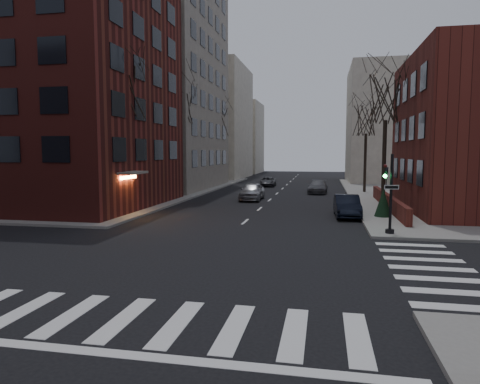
% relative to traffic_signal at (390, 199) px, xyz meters
% --- Properties ---
extents(ground, '(160.00, 160.00, 0.00)m').
position_rel_traffic_signal_xyz_m(ground, '(-7.94, -8.99, -1.91)').
color(ground, black).
rests_on(ground, ground).
extents(sidewalk_far_left, '(44.00, 44.00, 0.15)m').
position_rel_traffic_signal_xyz_m(sidewalk_far_left, '(-36.94, 21.01, -1.83)').
color(sidewalk_far_left, gray).
rests_on(sidewalk_far_left, ground).
extents(building_left_brick, '(15.00, 15.00, 18.00)m').
position_rel_traffic_signal_xyz_m(building_left_brick, '(-23.44, 7.51, 7.09)').
color(building_left_brick, maroon).
rests_on(building_left_brick, ground).
extents(building_left_tan, '(18.00, 18.00, 28.00)m').
position_rel_traffic_signal_xyz_m(building_left_tan, '(-24.94, 25.01, 12.09)').
color(building_left_tan, gray).
rests_on(building_left_tan, ground).
extents(low_wall_right, '(0.35, 16.00, 1.00)m').
position_rel_traffic_signal_xyz_m(low_wall_right, '(1.36, 10.01, -1.26)').
color(low_wall_right, '#5E211B').
rests_on(low_wall_right, sidewalk_far_right).
extents(building_distant_la, '(14.00, 16.00, 18.00)m').
position_rel_traffic_signal_xyz_m(building_distant_la, '(-22.94, 46.01, 7.09)').
color(building_distant_la, beige).
rests_on(building_distant_la, ground).
extents(building_distant_ra, '(14.00, 14.00, 16.00)m').
position_rel_traffic_signal_xyz_m(building_distant_ra, '(7.06, 41.01, 6.09)').
color(building_distant_ra, beige).
rests_on(building_distant_ra, ground).
extents(building_distant_lb, '(10.00, 12.00, 14.00)m').
position_rel_traffic_signal_xyz_m(building_distant_lb, '(-20.94, 63.01, 5.09)').
color(building_distant_lb, beige).
rests_on(building_distant_lb, ground).
extents(traffic_signal, '(0.76, 0.44, 4.00)m').
position_rel_traffic_signal_xyz_m(traffic_signal, '(0.00, 0.00, 0.00)').
color(traffic_signal, black).
rests_on(traffic_signal, sidewalk_far_right).
extents(tree_left_a, '(4.18, 4.18, 10.26)m').
position_rel_traffic_signal_xyz_m(tree_left_a, '(-16.74, 5.01, 6.56)').
color(tree_left_a, '#2D231C').
rests_on(tree_left_a, sidewalk_far_left).
extents(tree_left_b, '(4.40, 4.40, 10.80)m').
position_rel_traffic_signal_xyz_m(tree_left_b, '(-16.74, 17.01, 7.00)').
color(tree_left_b, '#2D231C').
rests_on(tree_left_b, sidewalk_far_left).
extents(tree_left_c, '(3.96, 3.96, 9.72)m').
position_rel_traffic_signal_xyz_m(tree_left_c, '(-16.74, 31.01, 6.12)').
color(tree_left_c, '#2D231C').
rests_on(tree_left_c, sidewalk_far_left).
extents(tree_right_a, '(3.96, 3.96, 9.72)m').
position_rel_traffic_signal_xyz_m(tree_right_a, '(0.86, 9.01, 6.12)').
color(tree_right_a, '#2D231C').
rests_on(tree_right_a, sidewalk_far_right).
extents(tree_right_b, '(3.74, 3.74, 9.18)m').
position_rel_traffic_signal_xyz_m(tree_right_b, '(0.86, 23.01, 5.68)').
color(tree_right_b, '#2D231C').
rests_on(tree_right_b, sidewalk_far_right).
extents(streetlamp_near, '(0.36, 0.36, 6.28)m').
position_rel_traffic_signal_xyz_m(streetlamp_near, '(-16.14, 13.01, 2.33)').
color(streetlamp_near, black).
rests_on(streetlamp_near, sidewalk_far_left).
extents(streetlamp_far, '(0.36, 0.36, 6.28)m').
position_rel_traffic_signal_xyz_m(streetlamp_far, '(-16.14, 33.01, 2.33)').
color(streetlamp_far, black).
rests_on(streetlamp_far, sidewalk_far_left).
extents(parked_sedan, '(1.69, 4.43, 1.44)m').
position_rel_traffic_signal_xyz_m(parked_sedan, '(-1.74, 6.14, -1.19)').
color(parked_sedan, black).
rests_on(parked_sedan, ground).
extents(car_lane_silver, '(1.85, 4.57, 1.56)m').
position_rel_traffic_signal_xyz_m(car_lane_silver, '(-9.48, 14.73, -1.13)').
color(car_lane_silver, '#949599').
rests_on(car_lane_silver, ground).
extents(car_lane_gray, '(2.09, 4.63, 1.32)m').
position_rel_traffic_signal_xyz_m(car_lane_gray, '(-3.84, 22.09, -1.25)').
color(car_lane_gray, '#45454A').
rests_on(car_lane_gray, ground).
extents(car_lane_far, '(2.12, 4.26, 1.16)m').
position_rel_traffic_signal_xyz_m(car_lane_far, '(-10.07, 29.94, -1.33)').
color(car_lane_far, '#414246').
rests_on(car_lane_far, ground).
extents(sandwich_board, '(0.43, 0.55, 0.80)m').
position_rel_traffic_signal_xyz_m(sandwich_board, '(1.53, 7.08, -1.36)').
color(sandwich_board, silver).
rests_on(sandwich_board, sidewalk_far_right).
extents(evergreen_shrub, '(1.13, 1.13, 1.79)m').
position_rel_traffic_signal_xyz_m(evergreen_shrub, '(0.48, 5.84, -0.86)').
color(evergreen_shrub, '#163217').
rests_on(evergreen_shrub, sidewalk_far_right).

